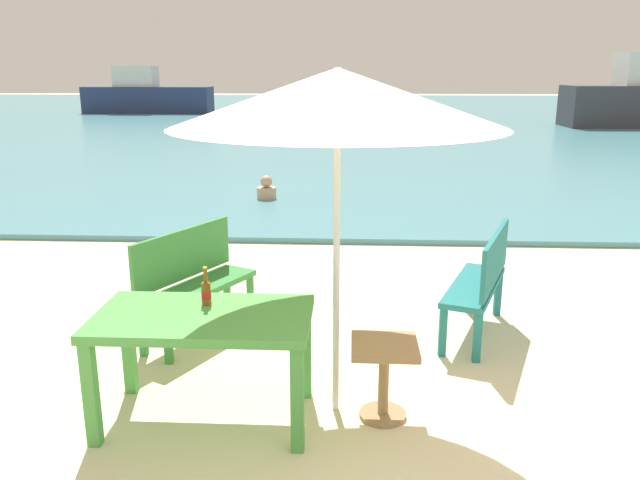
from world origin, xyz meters
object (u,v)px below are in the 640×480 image
(patio_umbrella, at_px, (338,98))
(bench_green_right, at_px, (192,276))
(swimmer_person, at_px, (267,190))
(boat_tanker, at_px, (147,96))
(side_table_wood, at_px, (384,369))
(bench_teal_center, at_px, (483,277))
(beer_bottle_amber, at_px, (206,291))
(picnic_table_green, at_px, (204,329))

(patio_umbrella, bearing_deg, bench_green_right, 136.57)
(swimmer_person, relative_size, boat_tanker, 0.06)
(patio_umbrella, relative_size, side_table_wood, 4.26)
(patio_umbrella, bearing_deg, bench_teal_center, 46.76)
(bench_teal_center, relative_size, swimmer_person, 3.05)
(boat_tanker, bearing_deg, side_table_wood, -69.50)
(bench_teal_center, bearing_deg, bench_green_right, -177.66)
(boat_tanker, bearing_deg, bench_teal_center, -66.96)
(beer_bottle_amber, relative_size, patio_umbrella, 0.12)
(side_table_wood, relative_size, boat_tanker, 0.08)
(boat_tanker, bearing_deg, patio_umbrella, -70.00)
(patio_umbrella, height_order, bench_teal_center, patio_umbrella)
(patio_umbrella, xyz_separation_m, boat_tanker, (-10.74, 29.49, -1.18))
(picnic_table_green, distance_m, swimmer_person, 7.18)
(beer_bottle_amber, bearing_deg, swimmer_person, 94.41)
(side_table_wood, relative_size, bench_teal_center, 0.43)
(beer_bottle_amber, xyz_separation_m, bench_green_right, (-0.42, 1.23, -0.31))
(beer_bottle_amber, relative_size, bench_teal_center, 0.21)
(patio_umbrella, distance_m, side_table_wood, 1.80)
(beer_bottle_amber, xyz_separation_m, side_table_wood, (1.20, -0.08, -0.50))
(side_table_wood, relative_size, bench_green_right, 0.44)
(beer_bottle_amber, height_order, swimmer_person, beer_bottle_amber)
(beer_bottle_amber, distance_m, bench_teal_center, 2.52)
(patio_umbrella, distance_m, bench_teal_center, 2.40)
(beer_bottle_amber, bearing_deg, bench_green_right, 108.71)
(patio_umbrella, distance_m, bench_green_right, 2.37)
(picnic_table_green, xyz_separation_m, patio_umbrella, (0.86, 0.18, 1.47))
(swimmer_person, xyz_separation_m, boat_tanker, (-9.33, 22.52, 0.70))
(bench_teal_center, bearing_deg, patio_umbrella, -133.24)
(bench_teal_center, distance_m, bench_green_right, 2.53)
(beer_bottle_amber, distance_m, side_table_wood, 1.30)
(picnic_table_green, relative_size, beer_bottle_amber, 5.28)
(beer_bottle_amber, relative_size, swimmer_person, 0.65)
(bench_green_right, bearing_deg, beer_bottle_amber, -71.29)
(bench_green_right, xyz_separation_m, boat_tanker, (-9.45, 28.27, 0.40))
(picnic_table_green, height_order, side_table_wood, picnic_table_green)
(side_table_wood, bearing_deg, swimmer_person, 103.79)
(picnic_table_green, relative_size, bench_teal_center, 1.12)
(bench_teal_center, height_order, bench_green_right, same)
(bench_green_right, bearing_deg, picnic_table_green, -72.96)
(bench_green_right, xyz_separation_m, swimmer_person, (-0.12, 5.75, -0.30))
(picnic_table_green, relative_size, patio_umbrella, 0.61)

